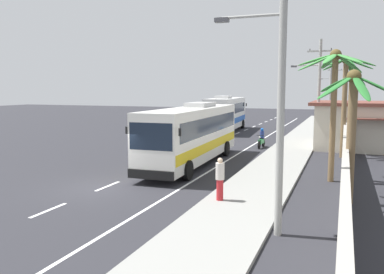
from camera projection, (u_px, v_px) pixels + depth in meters
The scene contains 15 objects.
ground_plane at pixel (102, 189), 18.64m from camera, with size 160.00×160.00×0.00m, color #28282D.
sidewalk_kerb at pixel (281, 161), 25.47m from camera, with size 3.20×90.00×0.14m, color gray.
lane_markings at pixel (231, 148), 31.71m from camera, with size 3.60×71.68×0.01m.
boundary_wall at pixel (345, 140), 27.70m from camera, with size 0.24×60.00×2.26m, color #9E998E.
coach_bus_foreground at pixel (193, 133), 24.53m from camera, with size 3.13×12.39×3.78m.
coach_bus_far_lane at pixel (226, 113), 43.68m from camera, with size 3.63×11.04×3.94m.
motorcycle_beside_bus at pixel (262, 140), 31.62m from camera, with size 0.56×1.96×1.57m.
pedestrian_near_kerb at pixel (220, 178), 16.11m from camera, with size 0.36×0.36×1.75m.
utility_pole_nearest at pixel (279, 85), 12.18m from camera, with size 3.31×0.24×8.90m.
utility_pole_mid at pixel (318, 91), 30.71m from camera, with size 3.14×0.24×8.44m.
utility_pole_far at pixel (330, 90), 49.09m from camera, with size 1.92×0.24×8.71m.
utility_pole_distant at pixel (334, 88), 67.56m from camera, with size 3.63×0.24×8.91m.
palm_nearest at pixel (352, 114), 15.76m from camera, with size 3.25×3.63×5.41m.
palm_second at pixel (334, 84), 19.52m from camera, with size 3.80×3.71×6.59m.
palm_third at pixel (345, 89), 26.57m from camera, with size 3.33×3.32×6.85m.
Camera 1 is at (10.50, -15.48, 4.64)m, focal length 37.17 mm.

